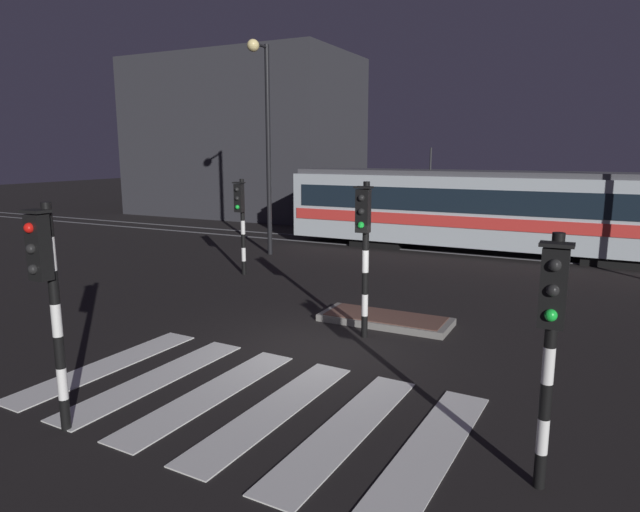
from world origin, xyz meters
name	(u,v)px	position (x,y,z in m)	size (l,w,h in m)	color
ground_plane	(318,349)	(0.00, 0.00, 0.00)	(120.00, 120.00, 0.00)	black
rail_near	(456,254)	(0.00, 12.03, 0.01)	(80.00, 0.12, 0.03)	#59595E
rail_far	(464,248)	(0.00, 13.47, 0.01)	(80.00, 0.12, 0.03)	#59595E
crosswalk_zebra	(241,402)	(0.00, -2.76, 0.01)	(7.17, 4.32, 0.02)	silver
traffic_island	(385,319)	(0.62, 2.28, 0.09)	(3.08, 1.22, 0.18)	slate
traffic_light_corner_near_right	(551,327)	(4.56, -3.15, 2.06)	(0.36, 0.42, 3.12)	black
traffic_light_kerb_mid_left	(48,285)	(-1.78, -4.76, 2.20)	(0.36, 0.42, 3.34)	black
traffic_light_corner_far_left	(241,212)	(-5.39, 5.08, 2.07)	(0.36, 0.42, 3.13)	black
traffic_light_median_centre	(364,237)	(0.56, 1.04, 2.24)	(0.36, 0.42, 3.39)	black
street_lamp_trackside_left	(265,125)	(-6.55, 8.44, 4.96)	(0.44, 1.21, 7.93)	black
tram	(490,210)	(1.09, 12.75, 1.75)	(16.48, 2.58, 4.15)	#B2BCC1
building_backdrop	(244,138)	(-15.76, 20.54, 4.86)	(13.74, 8.00, 9.72)	#2D2D33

